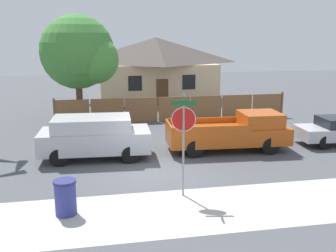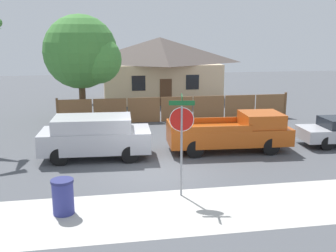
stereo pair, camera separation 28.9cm
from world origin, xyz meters
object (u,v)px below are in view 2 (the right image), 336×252
at_px(orange_pickup, 234,132).
at_px(trash_bin, 63,197).
at_px(oak_tree, 84,54).
at_px(red_suv, 95,136).
at_px(stop_sign, 182,129).
at_px(house, 160,68).

bearing_deg(orange_pickup, trash_bin, -139.75).
distance_m(oak_tree, red_suv, 8.57).
relative_size(oak_tree, orange_pickup, 1.15).
relative_size(stop_sign, trash_bin, 3.15).
relative_size(red_suv, orange_pickup, 0.85).
bearing_deg(stop_sign, house, 93.24).
bearing_deg(red_suv, trash_bin, -96.46).
bearing_deg(house, orange_pickup, -85.91).
bearing_deg(house, stop_sign, -96.69).
xyz_separation_m(oak_tree, stop_sign, (3.39, -12.63, -1.82)).
height_order(red_suv, stop_sign, stop_sign).
relative_size(house, orange_pickup, 1.75).
height_order(oak_tree, trash_bin, oak_tree).
height_order(oak_tree, orange_pickup, oak_tree).
xyz_separation_m(house, orange_pickup, (1.08, -15.14, -1.74)).
xyz_separation_m(oak_tree, red_suv, (0.60, -7.96, -3.11)).
distance_m(red_suv, stop_sign, 5.59).
height_order(oak_tree, stop_sign, oak_tree).
distance_m(orange_pickup, stop_sign, 5.93).
bearing_deg(red_suv, oak_tree, 97.34).
relative_size(orange_pickup, trash_bin, 5.25).
height_order(house, orange_pickup, house).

